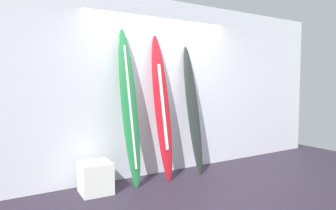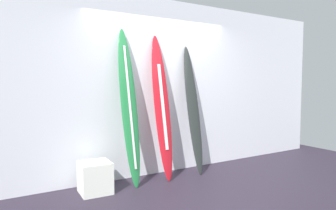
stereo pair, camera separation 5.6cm
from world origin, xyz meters
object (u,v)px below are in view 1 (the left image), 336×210
object	(u,v)px
surfboard_crimson	(162,108)
display_block_left	(96,178)
surfboard_emerald	(129,107)
surfboard_charcoal	(193,110)

from	to	relation	value
surfboard_crimson	display_block_left	size ratio (longest dim) A/B	5.33
surfboard_emerald	surfboard_charcoal	world-z (taller)	surfboard_emerald
surfboard_emerald	surfboard_charcoal	size ratio (longest dim) A/B	1.09
surfboard_charcoal	display_block_left	bearing A→B (deg)	-176.56
surfboard_charcoal	display_block_left	size ratio (longest dim) A/B	5.02
surfboard_emerald	surfboard_crimson	size ratio (longest dim) A/B	1.02
surfboard_crimson	display_block_left	distance (m)	1.40
surfboard_emerald	surfboard_crimson	bearing A→B (deg)	1.60
surfboard_crimson	display_block_left	world-z (taller)	surfboard_crimson
surfboard_crimson	display_block_left	bearing A→B (deg)	-175.12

